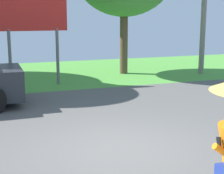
% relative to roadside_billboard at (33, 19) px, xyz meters
% --- Properties ---
extents(ground_plane, '(40.00, 22.00, 0.20)m').
position_rel_roadside_billboard_xyz_m(ground_plane, '(0.78, -4.39, -2.60)').
color(ground_plane, '#565451').
extents(roadside_billboard, '(2.60, 0.12, 3.50)m').
position_rel_roadside_billboard_xyz_m(roadside_billboard, '(0.00, 0.00, 0.00)').
color(roadside_billboard, slate).
rests_on(roadside_billboard, ground_plane).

